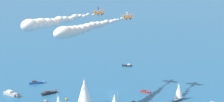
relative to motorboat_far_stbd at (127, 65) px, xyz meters
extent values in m
plane|color=#1E517A|center=(21.18, -45.37, -0.49)|extent=(2000.00, 2000.00, 0.00)
cube|color=black|center=(0.76, 0.42, -0.09)|extent=(5.19, 3.85, 0.81)
cone|color=black|center=(-1.94, -1.07, -0.09)|extent=(1.91, 2.04, 1.61)
cube|color=silver|center=(1.09, 0.60, 0.62)|extent=(2.17, 1.98, 0.60)
cube|color=#B21E1E|center=(34.86, -35.98, -0.16)|extent=(4.34, 2.16, 0.67)
cone|color=#B21E1E|center=(37.35, -35.45, -0.16)|extent=(1.32, 1.52, 1.33)
cube|color=#38383D|center=(34.56, -36.04, 0.43)|extent=(1.64, 1.34, 0.50)
cube|color=#23478C|center=(-19.67, -58.64, 0.02)|extent=(5.57, 6.22, 1.02)
cone|color=#23478C|center=(-17.23, -55.61, 0.02)|extent=(2.60, 2.54, 2.03)
cube|color=#38383D|center=(-19.97, -59.01, 0.91)|extent=(2.66, 2.75, 0.76)
cylinder|color=#B2B2B7|center=(16.37, -78.12, 3.81)|extent=(0.14, 0.14, 6.92)
cone|color=white|center=(17.13, -78.12, 3.47)|extent=(3.32, 3.32, 5.88)
cylinder|color=#B2B2B7|center=(22.35, -67.90, 7.11)|extent=(0.14, 0.14, 12.22)
cone|color=white|center=(21.93, -66.64, 6.50)|extent=(7.38, 7.38, 10.39)
ellipsoid|color=white|center=(52.94, -35.73, -0.01)|extent=(3.01, 7.08, 0.96)
cylinder|color=#B2B2B7|center=(52.86, -36.24, 4.41)|extent=(0.14, 0.14, 7.89)
cone|color=white|center=(53.00, -35.39, 4.02)|extent=(4.33, 4.33, 6.70)
cube|color=#9E9993|center=(-15.76, -77.95, 0.12)|extent=(7.81, 2.97, 1.22)
cone|color=#9E9993|center=(-11.09, -77.62, 0.12)|extent=(2.12, 2.58, 2.45)
cube|color=silver|center=(-16.34, -77.99, 1.19)|extent=(2.81, 2.14, 0.92)
cube|color=black|center=(-1.98, -66.39, 0.01)|extent=(4.04, 6.61, 1.01)
cone|color=black|center=(-0.67, -62.76, 0.01)|extent=(2.45, 2.20, 2.02)
cube|color=#38383D|center=(-2.14, -66.83, 0.90)|extent=(2.27, 2.62, 0.76)
cube|color=gray|center=(6.17, -75.76, 0.60)|extent=(2.11, 2.12, 0.59)
sphere|color=orange|center=(10.73, -66.78, -0.10)|extent=(1.10, 1.10, 1.10)
cylinder|color=black|center=(10.73, -66.78, 0.95)|extent=(0.08, 0.08, 1.00)
cylinder|color=orange|center=(14.22, -46.25, 38.50)|extent=(1.82, 6.48, 1.03)
cylinder|color=white|center=(13.86, -43.37, 38.50)|extent=(1.22, 0.74, 1.15)
cylinder|color=#4C4C51|center=(13.80, -42.96, 38.50)|extent=(2.61, 0.38, 2.63)
cube|color=orange|center=(14.22, -45.95, 38.23)|extent=(7.24, 2.18, 1.23)
cube|color=orange|center=(13.98, -45.98, 39.83)|extent=(7.24, 2.18, 1.23)
cylinder|color=white|center=(11.63, -46.27, 38.64)|extent=(0.36, 0.14, 1.62)
cylinder|color=white|center=(13.22, -46.07, 38.89)|extent=(0.36, 0.14, 1.62)
cylinder|color=white|center=(14.98, -45.85, 39.17)|extent=(0.36, 0.14, 1.62)
cylinder|color=white|center=(16.57, -45.65, 39.42)|extent=(0.36, 0.14, 1.62)
cube|color=orange|center=(14.49, -49.09, 39.04)|extent=(0.42, 1.13, 1.20)
cube|color=orange|center=(14.57, -49.08, 38.50)|extent=(2.58, 1.20, 0.46)
cylinder|color=black|center=(13.39, -45.55, 37.37)|extent=(0.28, 0.62, 0.61)
cylinder|color=black|center=(15.15, -45.33, 37.65)|extent=(0.28, 0.62, 0.61)
cylinder|color=#262628|center=(13.91, -45.99, 40.27)|extent=(0.23, 0.11, 0.90)
cylinder|color=black|center=(13.81, -46.00, 40.26)|extent=(0.26, 0.16, 0.79)
cylinder|color=black|center=(14.00, -45.97, 40.29)|extent=(0.26, 0.16, 0.79)
cube|color=black|center=(13.81, -46.00, 40.92)|extent=(0.44, 0.25, 0.57)
sphere|color=#9E7051|center=(13.75, -46.01, 41.29)|extent=(0.21, 0.21, 0.21)
cylinder|color=black|center=(13.47, -46.04, 41.31)|extent=(0.30, 0.13, 0.57)
cylinder|color=black|center=(14.01, -45.97, 41.39)|extent=(0.44, 0.14, 0.51)
ellipsoid|color=silver|center=(14.96, -51.26, 38.26)|extent=(1.28, 1.57, 0.98)
ellipsoid|color=silver|center=(14.98, -55.00, 38.72)|extent=(1.91, 2.34, 1.47)
ellipsoid|color=silver|center=(15.83, -58.64, 38.32)|extent=(2.50, 3.36, 1.89)
ellipsoid|color=silver|center=(16.39, -62.32, 38.78)|extent=(2.67, 3.26, 2.05)
ellipsoid|color=silver|center=(16.76, -66.02, 38.87)|extent=(3.55, 4.89, 2.67)
ellipsoid|color=silver|center=(17.33, -69.69, 38.26)|extent=(3.56, 4.03, 2.78)
ellipsoid|color=silver|center=(17.60, -73.41, 38.57)|extent=(4.11, 5.68, 3.09)
ellipsoid|color=silver|center=(18.01, -77.10, 38.82)|extent=(4.54, 4.81, 3.58)
ellipsoid|color=silver|center=(18.48, -80.79, 38.19)|extent=(5.40, 7.15, 4.09)
ellipsoid|color=silver|center=(18.75, -84.51, 38.47)|extent=(5.72, 6.58, 4.45)
ellipsoid|color=silver|center=(18.83, -88.24, 38.72)|extent=(6.17, 7.73, 4.73)
ellipsoid|color=silver|center=(20.23, -91.81, 38.85)|extent=(6.27, 6.80, 4.92)
ellipsoid|color=silver|center=(21.06, -95.46, 39.10)|extent=(6.85, 7.32, 5.39)
cylinder|color=orange|center=(27.76, -41.43, 36.88)|extent=(1.82, 6.48, 1.03)
cylinder|color=white|center=(27.40, -38.55, 36.88)|extent=(1.22, 0.74, 1.15)
cylinder|color=#4C4C51|center=(27.35, -38.13, 36.88)|extent=(2.61, 0.38, 2.63)
cube|color=orange|center=(27.77, -41.12, 36.62)|extent=(7.24, 2.18, 1.23)
cube|color=orange|center=(27.52, -41.16, 38.22)|extent=(7.24, 2.18, 1.23)
cylinder|color=white|center=(25.17, -41.45, 37.03)|extent=(0.36, 0.14, 1.62)
cylinder|color=white|center=(26.76, -41.25, 37.28)|extent=(0.36, 0.14, 1.62)
cylinder|color=white|center=(28.52, -41.03, 37.56)|extent=(0.36, 0.14, 1.62)
cylinder|color=white|center=(30.11, -40.83, 37.80)|extent=(0.36, 0.14, 1.62)
cube|color=orange|center=(28.03, -44.27, 37.43)|extent=(0.42, 1.13, 1.20)
cube|color=orange|center=(28.12, -44.26, 36.88)|extent=(2.58, 1.20, 0.46)
cylinder|color=black|center=(26.93, -40.73, 35.76)|extent=(0.28, 0.62, 0.61)
cylinder|color=black|center=(28.70, -40.50, 36.03)|extent=(0.28, 0.62, 0.61)
cylinder|color=#262628|center=(27.45, -41.16, 38.66)|extent=(0.23, 0.11, 0.90)
cylinder|color=white|center=(27.35, -41.18, 38.65)|extent=(0.26, 0.16, 0.79)
cylinder|color=white|center=(27.55, -41.15, 38.68)|extent=(0.26, 0.16, 0.79)
cube|color=white|center=(27.35, -41.18, 39.30)|extent=(0.44, 0.25, 0.57)
sphere|color=#9E7051|center=(27.29, -41.18, 39.68)|extent=(0.21, 0.21, 0.21)
cylinder|color=white|center=(26.88, -41.24, 39.35)|extent=(0.59, 0.16, 0.18)
cylinder|color=white|center=(27.78, -41.12, 39.49)|extent=(0.59, 0.16, 0.18)
ellipsoid|color=silver|center=(28.03, -46.49, 37.07)|extent=(1.45, 1.78, 1.12)
ellipsoid|color=silver|center=(28.52, -50.18, 36.75)|extent=(1.83, 2.39, 1.39)
ellipsoid|color=silver|center=(29.51, -53.80, 36.95)|extent=(2.44, 3.20, 1.85)
ellipsoid|color=silver|center=(30.28, -57.45, 36.91)|extent=(2.69, 3.10, 2.09)
ellipsoid|color=silver|center=(30.29, -61.20, 37.08)|extent=(3.23, 4.12, 2.47)
ellipsoid|color=silver|center=(30.78, -64.88, 36.76)|extent=(3.61, 4.84, 2.73)
ellipsoid|color=silver|center=(31.06, -68.60, 36.86)|extent=(4.24, 4.95, 3.29)
ellipsoid|color=silver|center=(31.61, -72.27, 37.13)|extent=(4.43, 5.02, 3.45)
ellipsoid|color=silver|center=(31.97, -75.98, 36.76)|extent=(5.25, 6.63, 4.02)
ellipsoid|color=silver|center=(32.18, -79.70, 36.56)|extent=(5.53, 5.85, 4.36)
ellipsoid|color=silver|center=(32.39, -83.42, 36.51)|extent=(6.10, 6.49, 4.81)
ellipsoid|color=silver|center=(32.96, -87.10, 36.67)|extent=(6.71, 8.64, 5.11)
ellipsoid|color=silver|center=(33.43, -90.78, 37.02)|extent=(7.11, 9.59, 5.37)
camera|label=1|loc=(119.75, -179.54, 58.03)|focal=56.43mm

